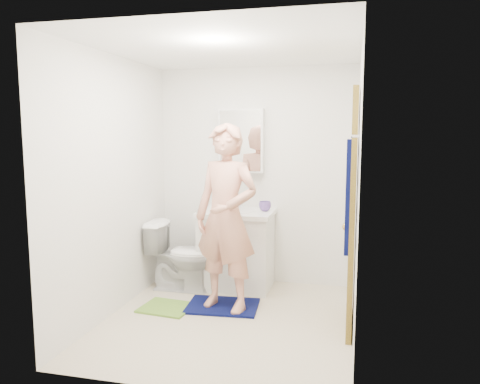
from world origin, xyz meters
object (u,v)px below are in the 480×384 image
(soap_dispenser, at_px, (218,203))
(toothbrush_cup, at_px, (265,206))
(medicine_cabinet, at_px, (241,141))
(vanity_cabinet, at_px, (237,251))
(man, at_px, (226,218))
(toilet, at_px, (182,256))
(towel, at_px, (348,196))

(soap_dispenser, xyz_separation_m, toothbrush_cup, (0.48, 0.15, -0.04))
(medicine_cabinet, height_order, soap_dispenser, medicine_cabinet)
(vanity_cabinet, relative_size, man, 0.45)
(vanity_cabinet, distance_m, soap_dispenser, 0.58)
(toilet, bearing_deg, soap_dispenser, -73.16)
(toilet, bearing_deg, medicine_cabinet, -53.42)
(toothbrush_cup, bearing_deg, man, -107.59)
(soap_dispenser, bearing_deg, towel, -45.81)
(vanity_cabinet, distance_m, toilet, 0.59)
(soap_dispenser, relative_size, toothbrush_cup, 1.42)
(medicine_cabinet, xyz_separation_m, toothbrush_cup, (0.30, -0.16, -0.70))
(medicine_cabinet, distance_m, man, 1.14)
(medicine_cabinet, relative_size, toilet, 0.94)
(towel, distance_m, toilet, 2.32)
(medicine_cabinet, distance_m, toilet, 1.42)
(vanity_cabinet, height_order, soap_dispenser, soap_dispenser)
(towel, distance_m, soap_dispenser, 1.98)
(medicine_cabinet, xyz_separation_m, towel, (1.18, -1.71, -0.35))
(man, bearing_deg, toothbrush_cup, 88.16)
(towel, relative_size, man, 0.45)
(medicine_cabinet, height_order, man, medicine_cabinet)
(toilet, xyz_separation_m, toothbrush_cup, (0.85, 0.27, 0.53))
(toilet, bearing_deg, man, -128.22)
(towel, bearing_deg, toilet, 143.66)
(medicine_cabinet, height_order, toothbrush_cup, medicine_cabinet)
(towel, height_order, man, man)
(vanity_cabinet, relative_size, toothbrush_cup, 6.09)
(vanity_cabinet, distance_m, medicine_cabinet, 1.22)
(vanity_cabinet, relative_size, medicine_cabinet, 1.14)
(vanity_cabinet, height_order, towel, towel)
(man, bearing_deg, medicine_cabinet, 110.02)
(toilet, relative_size, toothbrush_cup, 5.64)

